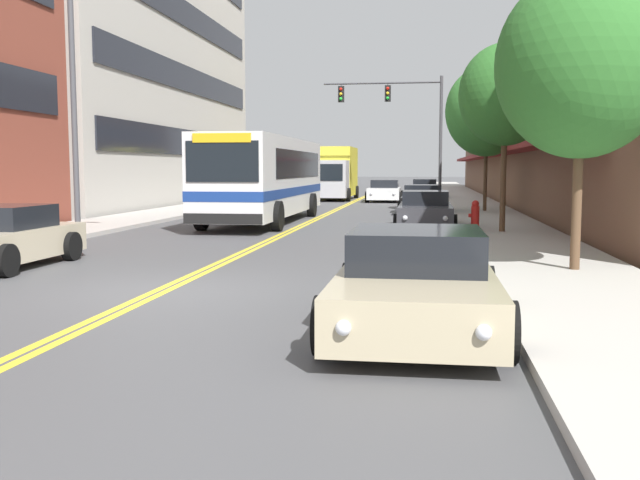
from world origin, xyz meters
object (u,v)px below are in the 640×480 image
(city_bus, at_px, (266,175))
(car_navy_parked_left_mid, at_px, (270,194))
(car_champagne_parked_left_near, at_px, (1,239))
(car_charcoal_parked_right_far, at_px, (425,190))
(traffic_signal_mast, at_px, (402,113))
(box_truck, at_px, (334,173))
(car_beige_parked_right_foreground, at_px, (416,284))
(car_dark_grey_parked_right_end, at_px, (425,211))
(street_tree_right_mid, at_px, (505,95))
(street_tree_right_far, at_px, (487,111))
(car_black_parked_right_mid, at_px, (423,200))
(car_white_moving_lead, at_px, (385,191))
(fire_hydrant, at_px, (475,215))
(street_tree_right_near, at_px, (582,65))
(street_lamp_left_near, at_px, (82,92))

(city_bus, height_order, car_navy_parked_left_mid, city_bus)
(car_champagne_parked_left_near, relative_size, car_charcoal_parked_right_far, 0.98)
(car_navy_parked_left_mid, relative_size, traffic_signal_mast, 0.63)
(car_charcoal_parked_right_far, distance_m, box_truck, 6.33)
(car_beige_parked_right_foreground, bearing_deg, car_champagne_parked_left_near, 152.09)
(car_dark_grey_parked_right_end, xyz_separation_m, street_tree_right_mid, (2.34, -2.06, 3.67))
(car_navy_parked_left_mid, bearing_deg, car_beige_parked_right_foreground, -74.22)
(car_champagne_parked_left_near, height_order, car_navy_parked_left_mid, car_champagne_parked_left_near)
(street_tree_right_far, bearing_deg, car_champagne_parked_left_near, -120.35)
(car_beige_parked_right_foreground, distance_m, car_black_parked_right_mid, 23.92)
(car_black_parked_right_mid, distance_m, traffic_signal_mast, 10.04)
(city_bus, height_order, box_truck, box_truck)
(car_navy_parked_left_mid, height_order, traffic_signal_mast, traffic_signal_mast)
(car_beige_parked_right_foreground, height_order, street_tree_right_far, street_tree_right_far)
(car_black_parked_right_mid, height_order, car_white_moving_lead, car_white_moving_lead)
(fire_hydrant, bearing_deg, car_dark_grey_parked_right_end, 130.83)
(city_bus, distance_m, street_tree_right_near, 15.79)
(city_bus, distance_m, car_charcoal_parked_right_far, 22.60)
(fire_hydrant, bearing_deg, car_beige_parked_right_foreground, -96.87)
(car_charcoal_parked_right_far, bearing_deg, city_bus, -105.48)
(car_charcoal_parked_right_far, bearing_deg, street_tree_right_far, -79.86)
(street_tree_right_mid, bearing_deg, car_black_parked_right_mid, 103.12)
(box_truck, relative_size, street_tree_right_mid, 1.29)
(car_black_parked_right_mid, height_order, box_truck, box_truck)
(traffic_signal_mast, relative_size, fire_hydrant, 7.78)
(car_charcoal_parked_right_far, xyz_separation_m, traffic_signal_mast, (-1.34, -6.89, 4.60))
(car_dark_grey_parked_right_end, xyz_separation_m, box_truck, (-6.01, 22.34, 1.12))
(car_white_moving_lead, bearing_deg, street_tree_right_far, -64.54)
(car_beige_parked_right_foreground, distance_m, box_truck, 38.19)
(car_dark_grey_parked_right_end, relative_size, street_tree_right_mid, 0.82)
(fire_hydrant, bearing_deg, city_bus, 150.68)
(city_bus, height_order, car_dark_grey_parked_right_end, city_bus)
(car_champagne_parked_left_near, height_order, car_white_moving_lead, car_white_moving_lead)
(car_navy_parked_left_mid, xyz_separation_m, traffic_signal_mast, (7.42, 1.77, 4.64))
(car_navy_parked_left_mid, height_order, fire_hydrant, car_navy_parked_left_mid)
(car_beige_parked_right_foreground, relative_size, street_tree_right_far, 0.70)
(traffic_signal_mast, distance_m, street_tree_right_far, 9.50)
(car_champagne_parked_left_near, distance_m, car_dark_grey_parked_right_end, 13.90)
(car_navy_parked_left_mid, xyz_separation_m, car_beige_parked_right_foreground, (8.76, -30.98, 0.03))
(car_black_parked_right_mid, xyz_separation_m, car_white_moving_lead, (-2.39, 11.18, 0.03))
(street_lamp_left_near, xyz_separation_m, street_tree_right_mid, (11.79, 3.58, 0.10))
(car_white_moving_lead, height_order, traffic_signal_mast, traffic_signal_mast)
(car_navy_parked_left_mid, distance_m, car_charcoal_parked_right_far, 12.32)
(street_tree_right_near, relative_size, street_tree_right_far, 0.86)
(car_beige_parked_right_foreground, bearing_deg, street_lamp_left_near, 133.91)
(city_bus, relative_size, car_dark_grey_parked_right_end, 2.52)
(street_lamp_left_near, bearing_deg, traffic_signal_mast, 70.79)
(car_beige_parked_right_foreground, bearing_deg, car_dark_grey_parked_right_end, 89.66)
(car_dark_grey_parked_right_end, xyz_separation_m, car_white_moving_lead, (-2.52, 19.73, 0.02))
(street_tree_right_near, bearing_deg, car_beige_parked_right_foreground, -120.25)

